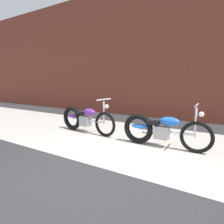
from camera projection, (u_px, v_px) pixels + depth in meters
name	position (u px, v px, depth m)	size (l,w,h in m)	color
ground_plane	(99.00, 167.00, 3.38)	(80.00, 80.00, 0.00)	#2D2D30
sidewalk_slab	(140.00, 141.00, 4.85)	(36.00, 3.50, 0.01)	#B2ADA3
brick_building_wall	(178.00, 49.00, 7.32)	(36.00, 0.50, 5.38)	brown
motorcycle_purple	(84.00, 119.00, 5.68)	(2.01, 0.58, 1.03)	black
motorcycle_blue	(158.00, 130.00, 4.40)	(2.01, 0.58, 1.03)	black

